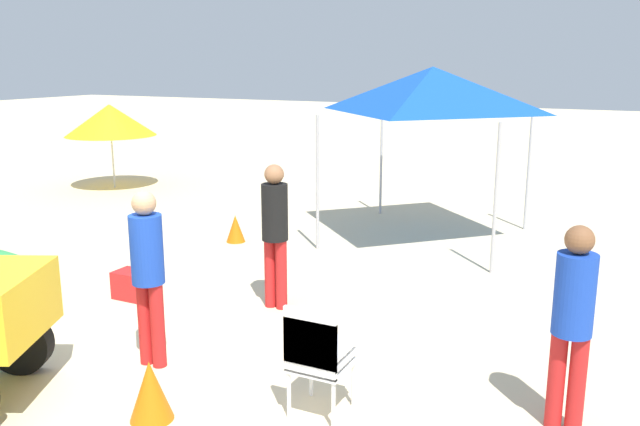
# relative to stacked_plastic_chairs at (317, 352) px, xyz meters

# --- Properties ---
(ground) EXTENTS (80.00, 80.00, 0.00)m
(ground) POSITION_rel_stacked_plastic_chairs_xyz_m (-2.44, -0.19, -0.60)
(ground) COLOR beige
(stacked_plastic_chairs) EXTENTS (0.48, 0.48, 1.02)m
(stacked_plastic_chairs) POSITION_rel_stacked_plastic_chairs_xyz_m (0.00, 0.00, 0.00)
(stacked_plastic_chairs) COLOR white
(stacked_plastic_chairs) RESTS_ON ground
(lifeguard_near_left) EXTENTS (0.32, 0.32, 1.80)m
(lifeguard_near_left) POSITION_rel_stacked_plastic_chairs_xyz_m (-1.61, 2.08, 0.44)
(lifeguard_near_left) COLOR red
(lifeguard_near_left) RESTS_ON ground
(lifeguard_near_center) EXTENTS (0.32, 0.32, 1.75)m
(lifeguard_near_center) POSITION_rel_stacked_plastic_chairs_xyz_m (1.92, 0.74, 0.41)
(lifeguard_near_center) COLOR red
(lifeguard_near_center) RESTS_ON ground
(lifeguard_near_right) EXTENTS (0.32, 0.32, 1.79)m
(lifeguard_near_right) POSITION_rel_stacked_plastic_chairs_xyz_m (-1.93, 0.16, 0.43)
(lifeguard_near_right) COLOR red
(lifeguard_near_right) RESTS_ON ground
(popup_canopy) EXTENTS (2.86, 2.86, 2.90)m
(popup_canopy) POSITION_rel_stacked_plastic_chairs_xyz_m (-0.90, 6.05, 1.93)
(popup_canopy) COLOR #B2B2B7
(popup_canopy) RESTS_ON ground
(beach_umbrella_mid) EXTENTS (2.11, 2.11, 2.00)m
(beach_umbrella_mid) POSITION_rel_stacked_plastic_chairs_xyz_m (-9.07, 7.20, 1.02)
(beach_umbrella_mid) COLOR beige
(beach_umbrella_mid) RESTS_ON ground
(traffic_cone_near) EXTENTS (0.32, 0.32, 0.46)m
(traffic_cone_near) POSITION_rel_stacked_plastic_chairs_xyz_m (-3.74, 4.41, -0.37)
(traffic_cone_near) COLOR orange
(traffic_cone_near) RESTS_ON ground
(traffic_cone_far) EXTENTS (0.37, 0.37, 0.53)m
(traffic_cone_far) POSITION_rel_stacked_plastic_chairs_xyz_m (-1.25, -0.67, -0.34)
(traffic_cone_far) COLOR orange
(traffic_cone_far) RESTS_ON ground
(cooler_box) EXTENTS (0.49, 0.33, 0.36)m
(cooler_box) POSITION_rel_stacked_plastic_chairs_xyz_m (-3.41, 1.55, -0.43)
(cooler_box) COLOR red
(cooler_box) RESTS_ON ground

